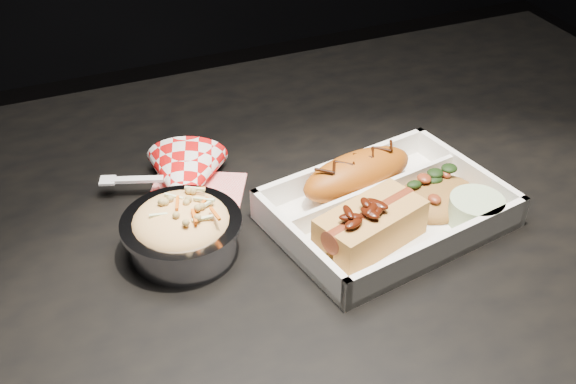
# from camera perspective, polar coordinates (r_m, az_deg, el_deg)

# --- Properties ---
(dining_table) EXTENTS (1.20, 0.80, 0.75)m
(dining_table) POSITION_cam_1_polar(r_m,az_deg,el_deg) (0.89, 2.72, -5.96)
(dining_table) COLOR black
(dining_table) RESTS_ON ground
(food_tray) EXTENTS (0.28, 0.22, 0.04)m
(food_tray) POSITION_cam_1_polar(r_m,az_deg,el_deg) (0.82, 7.76, -1.65)
(food_tray) COLOR white
(food_tray) RESTS_ON dining_table
(fried_pastry) EXTENTS (0.15, 0.08, 0.05)m
(fried_pastry) POSITION_cam_1_polar(r_m,az_deg,el_deg) (0.84, 5.50, 1.44)
(fried_pastry) COLOR #A24E10
(fried_pastry) RESTS_ON food_tray
(hotdog) EXTENTS (0.13, 0.09, 0.06)m
(hotdog) POSITION_cam_1_polar(r_m,az_deg,el_deg) (0.76, 6.55, -2.44)
(hotdog) COLOR #C18941
(hotdog) RESTS_ON food_tray
(fried_rice_mound) EXTENTS (0.12, 0.10, 0.03)m
(fried_rice_mound) POSITION_cam_1_polar(r_m,az_deg,el_deg) (0.84, 11.77, 0.13)
(fried_rice_mound) COLOR #9E682E
(fried_rice_mound) RESTS_ON food_tray
(cupcake_liner) EXTENTS (0.06, 0.06, 0.03)m
(cupcake_liner) POSITION_cam_1_polar(r_m,az_deg,el_deg) (0.82, 14.61, -1.42)
(cupcake_liner) COLOR #AAC595
(cupcake_liner) RESTS_ON food_tray
(foil_coleslaw_cup) EXTENTS (0.13, 0.13, 0.07)m
(foil_coleslaw_cup) POSITION_cam_1_polar(r_m,az_deg,el_deg) (0.76, -8.40, -2.89)
(foil_coleslaw_cup) COLOR silver
(foil_coleslaw_cup) RESTS_ON dining_table
(napkin_fork) EXTENTS (0.18, 0.14, 0.10)m
(napkin_fork) POSITION_cam_1_polar(r_m,az_deg,el_deg) (0.86, -8.13, 0.88)
(napkin_fork) COLOR red
(napkin_fork) RESTS_ON dining_table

